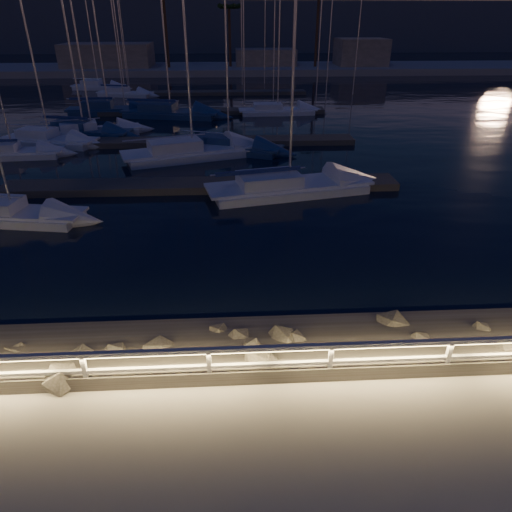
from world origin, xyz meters
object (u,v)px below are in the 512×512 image
object	(u,v)px
sailboat_f	(11,152)
sailboat_k	(168,112)
sailboat_b	(10,213)
sailboat_g	(226,146)
sailboat_d	(285,186)
sailboat_e	(82,131)
sailboat_a	(47,139)
sailboat_l	(275,110)
guard_rail	(164,359)
sailboat_j	(89,131)
sailboat_c	(189,151)
sailboat_i	(106,109)
sailboat_n	(124,93)
sailboat_m	(97,86)

from	to	relation	value
sailboat_f	sailboat_k	distance (m)	16.26
sailboat_b	sailboat_g	xyz separation A→B (m)	(10.24, 11.83, 0.01)
sailboat_d	sailboat_e	world-z (taller)	sailboat_d
sailboat_b	sailboat_d	bearing A→B (deg)	21.80
sailboat_a	sailboat_k	size ratio (longest dim) A/B	0.79
sailboat_a	sailboat_e	size ratio (longest dim) A/B	0.96
sailboat_e	sailboat_l	size ratio (longest dim) A/B	1.00
sailboat_f	sailboat_g	distance (m)	14.73
guard_rail	sailboat_d	xyz separation A→B (m)	(4.65, 15.02, -0.93)
sailboat_j	sailboat_c	bearing A→B (deg)	-57.40
sailboat_b	sailboat_c	bearing A→B (deg)	62.48
sailboat_i	sailboat_e	bearing A→B (deg)	-91.65
guard_rail	sailboat_n	distance (m)	50.41
sailboat_g	sailboat_f	bearing A→B (deg)	-156.53
sailboat_m	sailboat_f	bearing A→B (deg)	-79.83
sailboat_f	sailboat_g	size ratio (longest dim) A/B	0.86
sailboat_a	sailboat_m	world-z (taller)	sailboat_a
sailboat_l	sailboat_c	bearing A→B (deg)	-118.47
sailboat_d	sailboat_m	distance (m)	44.73
sailboat_c	sailboat_j	xyz separation A→B (m)	(-8.48, 6.78, -0.04)
sailboat_a	sailboat_b	distance (m)	14.69
sailboat_f	sailboat_i	distance (m)	15.47
sailboat_i	sailboat_j	xyz separation A→B (m)	(0.77, -9.14, -0.03)
sailboat_i	sailboat_l	distance (m)	16.60
sailboat_c	sailboat_f	distance (m)	12.21
sailboat_b	sailboat_a	bearing A→B (deg)	111.58
sailboat_e	sailboat_m	world-z (taller)	sailboat_e
sailboat_c	sailboat_l	world-z (taller)	sailboat_c
sailboat_i	sailboat_k	bearing A→B (deg)	-18.94
sailboat_d	sailboat_j	world-z (taller)	sailboat_d
sailboat_a	sailboat_k	bearing A→B (deg)	67.65
guard_rail	sailboat_f	xyz separation A→B (m)	(-13.28, 23.08, -0.98)
sailboat_b	sailboat_g	distance (m)	15.65
sailboat_j	sailboat_f	bearing A→B (deg)	-140.24
sailboat_k	sailboat_l	distance (m)	10.39
sailboat_e	sailboat_f	distance (m)	6.68
sailboat_m	sailboat_g	bearing A→B (deg)	-55.24
sailboat_i	sailboat_m	bearing A→B (deg)	103.56
sailboat_b	sailboat_j	world-z (taller)	sailboat_j
sailboat_b	sailboat_f	size ratio (longest dim) A/B	1.03
sailboat_d	sailboat_m	size ratio (longest dim) A/B	1.32
sailboat_b	sailboat_k	bearing A→B (deg)	88.42
sailboat_g	guard_rail	bearing A→B (deg)	-73.00
sailboat_c	sailboat_j	distance (m)	10.86
guard_rail	sailboat_c	size ratio (longest dim) A/B	2.75
sailboat_j	sailboat_d	bearing A→B (deg)	-63.51
sailboat_a	sailboat_j	world-z (taller)	sailboat_j
sailboat_b	sailboat_f	distance (m)	11.92
sailboat_b	sailboat_f	world-z (taller)	sailboat_b
sailboat_i	sailboat_c	bearing A→B (deg)	-63.03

